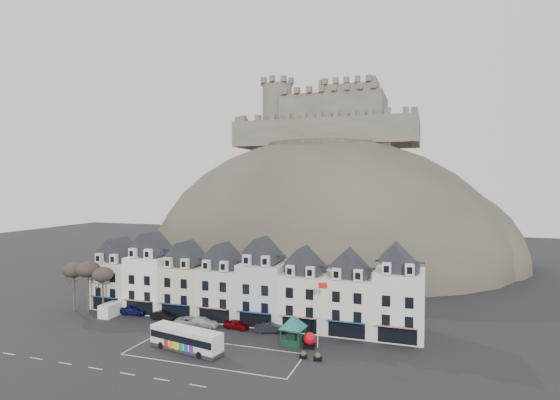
# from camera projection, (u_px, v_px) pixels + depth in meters

# --- Properties ---
(ground) EXTENTS (300.00, 300.00, 0.00)m
(ground) POSITION_uv_depth(u_px,v_px,m) (194.00, 356.00, 54.49)
(ground) COLOR black
(ground) RESTS_ON ground
(coach_bay_markings) EXTENTS (22.00, 7.50, 0.01)m
(coach_bay_markings) POSITION_uv_depth(u_px,v_px,m) (213.00, 354.00, 55.03)
(coach_bay_markings) COLOR silver
(coach_bay_markings) RESTS_ON ground
(townhouse_terrace) EXTENTS (54.40, 9.35, 11.80)m
(townhouse_terrace) POSITION_uv_depth(u_px,v_px,m) (246.00, 286.00, 69.35)
(townhouse_terrace) COLOR beige
(townhouse_terrace) RESTS_ON ground
(castle_hill) EXTENTS (100.00, 76.00, 68.00)m
(castle_hill) POSITION_uv_depth(u_px,v_px,m) (326.00, 262.00, 119.31)
(castle_hill) COLOR #38322B
(castle_hill) RESTS_ON ground
(castle) EXTENTS (50.20, 22.20, 22.00)m
(castle) POSITION_uv_depth(u_px,v_px,m) (330.00, 119.00, 124.67)
(castle) COLOR brown
(castle) RESTS_ON ground
(tree_left_far) EXTENTS (3.61, 3.61, 8.24)m
(tree_left_far) POSITION_uv_depth(u_px,v_px,m) (74.00, 270.00, 73.50)
(tree_left_far) COLOR #342D21
(tree_left_far) RESTS_ON ground
(tree_left_mid) EXTENTS (3.78, 3.78, 8.64)m
(tree_left_mid) POSITION_uv_depth(u_px,v_px,m) (88.00, 270.00, 72.53)
(tree_left_mid) COLOR #342D21
(tree_left_mid) RESTS_ON ground
(tree_left_near) EXTENTS (3.43, 3.43, 7.84)m
(tree_left_near) POSITION_uv_depth(u_px,v_px,m) (103.00, 275.00, 71.58)
(tree_left_near) COLOR #342D21
(tree_left_near) RESTS_ON ground
(bus) EXTENTS (10.69, 4.44, 2.94)m
(bus) POSITION_uv_depth(u_px,v_px,m) (186.00, 338.00, 56.09)
(bus) COLOR #262628
(bus) RESTS_ON ground
(bus_shelter) EXTENTS (6.21, 6.21, 3.95)m
(bus_shelter) POSITION_uv_depth(u_px,v_px,m) (293.00, 322.00, 58.20)
(bus_shelter) COLOR black
(bus_shelter) RESTS_ON ground
(red_buoy) EXTENTS (1.64, 1.64, 2.04)m
(red_buoy) POSITION_uv_depth(u_px,v_px,m) (310.00, 340.00, 57.16)
(red_buoy) COLOR black
(red_buoy) RESTS_ON ground
(flagpole) EXTENTS (1.29, 0.20, 8.94)m
(flagpole) POSITION_uv_depth(u_px,v_px,m) (319.00, 309.00, 56.93)
(flagpole) COLOR silver
(flagpole) RESTS_ON ground
(white_van) EXTENTS (2.10, 4.64, 2.10)m
(white_van) POSITION_uv_depth(u_px,v_px,m) (112.00, 309.00, 71.23)
(white_van) COLOR white
(white_van) RESTS_ON ground
(planter_west) EXTENTS (1.01, 0.65, 0.93)m
(planter_west) POSITION_uv_depth(u_px,v_px,m) (303.00, 355.00, 53.63)
(planter_west) COLOR black
(planter_west) RESTS_ON ground
(planter_east) EXTENTS (1.07, 0.70, 1.00)m
(planter_east) POSITION_uv_depth(u_px,v_px,m) (318.00, 357.00, 52.95)
(planter_east) COLOR black
(planter_east) RESTS_ON ground
(car_navy) EXTENTS (4.72, 2.17, 1.57)m
(car_navy) POSITION_uv_depth(u_px,v_px,m) (134.00, 310.00, 71.62)
(car_navy) COLOR #0D1243
(car_navy) RESTS_ON ground
(car_black) EXTENTS (4.43, 2.08, 1.41)m
(car_black) POSITION_uv_depth(u_px,v_px,m) (163.00, 316.00, 68.68)
(car_black) COLOR black
(car_black) RESTS_ON ground
(car_silver) EXTENTS (5.13, 3.09, 1.36)m
(car_silver) POSITION_uv_depth(u_px,v_px,m) (191.00, 321.00, 66.10)
(car_silver) COLOR #A7ABAF
(car_silver) RESTS_ON ground
(car_white) EXTENTS (4.88, 2.49, 1.36)m
(car_white) POSITION_uv_depth(u_px,v_px,m) (203.00, 322.00, 65.71)
(car_white) COLOR silver
(car_white) RESTS_ON ground
(car_maroon) EXTENTS (4.14, 2.05, 1.36)m
(car_maroon) POSITION_uv_depth(u_px,v_px,m) (236.00, 324.00, 64.57)
(car_maroon) COLOR #610508
(car_maroon) RESTS_ON ground
(car_charcoal) EXTENTS (4.67, 2.83, 1.45)m
(car_charcoal) POSITION_uv_depth(u_px,v_px,m) (270.00, 327.00, 63.07)
(car_charcoal) COLOR black
(car_charcoal) RESTS_ON ground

